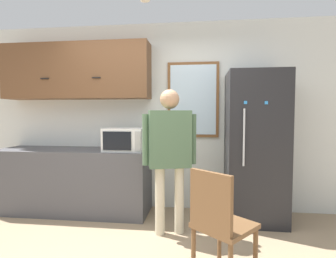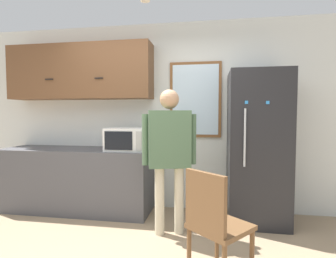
# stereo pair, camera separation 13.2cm
# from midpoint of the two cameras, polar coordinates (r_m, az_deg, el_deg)

# --- Properties ---
(back_wall) EXTENTS (6.00, 0.06, 2.70)m
(back_wall) POSITION_cam_midpoint_polar(r_m,az_deg,el_deg) (3.89, -3.47, 2.69)
(back_wall) COLOR silver
(back_wall) RESTS_ON ground_plane
(counter) EXTENTS (2.13, 0.64, 0.89)m
(counter) POSITION_cam_midpoint_polar(r_m,az_deg,el_deg) (4.04, -20.69, -10.43)
(counter) COLOR #4C4C51
(counter) RESTS_ON ground_plane
(upper_cabinets) EXTENTS (2.13, 0.38, 0.78)m
(upper_cabinets) POSITION_cam_midpoint_polar(r_m,az_deg,el_deg) (4.10, -20.20, 11.62)
(upper_cabinets) COLOR brown
(microwave) EXTENTS (0.53, 0.39, 0.31)m
(microwave) POSITION_cam_midpoint_polar(r_m,az_deg,el_deg) (3.58, -10.44, -2.26)
(microwave) COLOR white
(microwave) RESTS_ON counter
(person) EXTENTS (0.60, 0.34, 1.67)m
(person) POSITION_cam_midpoint_polar(r_m,az_deg,el_deg) (3.00, -0.91, -3.76)
(person) COLOR beige
(person) RESTS_ON ground_plane
(refrigerator) EXTENTS (0.73, 0.68, 1.92)m
(refrigerator) POSITION_cam_midpoint_polar(r_m,az_deg,el_deg) (3.55, 17.42, -3.78)
(refrigerator) COLOR #232326
(refrigerator) RESTS_ON ground_plane
(chair) EXTENTS (0.61, 0.61, 0.94)m
(chair) POSITION_cam_midpoint_polar(r_m,az_deg,el_deg) (2.30, 9.31, -18.97)
(chair) COLOR brown
(chair) RESTS_ON ground_plane
(window) EXTENTS (0.73, 0.05, 1.07)m
(window) POSITION_cam_midpoint_polar(r_m,az_deg,el_deg) (3.79, 4.47, 6.34)
(window) COLOR brown
(ceiling_light) EXTENTS (0.11, 0.11, 0.01)m
(ceiling_light) POSITION_cam_midpoint_polar(r_m,az_deg,el_deg) (3.32, -6.28, 26.16)
(ceiling_light) COLOR white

